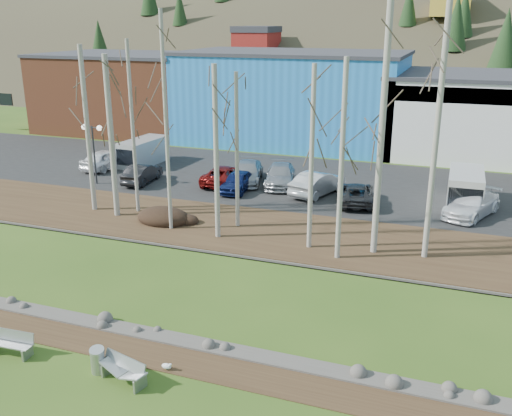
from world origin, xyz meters
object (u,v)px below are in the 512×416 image
at_px(car_9, 237,181).
at_px(car_4, 238,181).
at_px(street_lamp, 93,138).
at_px(litter_bin, 98,361).
at_px(van_white, 465,189).
at_px(bench_damaged, 124,370).
at_px(car_3, 280,175).
at_px(van_grey, 142,152).
at_px(seagull, 167,366).
at_px(car_8, 247,172).
at_px(car_6, 356,193).
at_px(car_0, 107,159).
at_px(car_2, 224,175).
at_px(car_5, 318,183).
at_px(car_1, 142,173).
at_px(car_7, 472,204).
at_px(bench_intact, 10,343).

bearing_deg(car_9, car_4, -1.61).
bearing_deg(street_lamp, car_9, 8.93).
relative_size(litter_bin, car_9, 0.21).
bearing_deg(van_white, car_4, -173.29).
height_order(bench_damaged, car_9, car_9).
bearing_deg(car_3, van_grey, 156.73).
distance_m(seagull, car_8, 22.70).
bearing_deg(car_6, car_0, -17.35).
distance_m(bench_damaged, car_3, 23.06).
bearing_deg(car_2, car_4, 137.66).
distance_m(car_5, car_9, 5.33).
relative_size(bench_damaged, car_1, 0.46).
xyz_separation_m(seagull, car_6, (2.55, 19.73, 0.61)).
relative_size(bench_damaged, car_9, 0.48).
relative_size(car_0, car_7, 0.95).
relative_size(bench_intact, van_grey, 0.37).
bearing_deg(car_4, bench_intact, -92.12).
distance_m(litter_bin, car_2, 22.37).
xyz_separation_m(car_1, car_8, (6.85, 2.67, 0.05)).
relative_size(car_4, van_white, 0.80).
distance_m(car_5, van_grey, 15.27).
height_order(seagull, car_4, car_4).
bearing_deg(car_9, van_grey, 154.94).
height_order(street_lamp, car_7, street_lamp).
bearing_deg(bench_intact, car_1, 105.25).
relative_size(bench_intact, car_2, 0.37).
bearing_deg(van_white, bench_damaged, -114.30).
bearing_deg(van_grey, car_5, -8.07).
height_order(street_lamp, car_9, street_lamp).
height_order(car_8, van_white, van_white).
bearing_deg(seagull, car_6, 86.64).
xyz_separation_m(bench_intact, car_8, (-0.02, 22.97, 0.42)).
xyz_separation_m(litter_bin, car_8, (-3.47, 22.84, 0.44)).
bearing_deg(car_8, van_grey, 154.49).
bearing_deg(car_1, car_9, 177.79).
bearing_deg(street_lamp, car_7, 3.10).
bearing_deg(car_3, car_6, -36.11).
bearing_deg(car_3, car_1, -178.20).
xyz_separation_m(car_5, van_grey, (-14.94, 3.17, 0.23)).
xyz_separation_m(bench_intact, street_lamp, (-9.75, 18.97, 2.95)).
bearing_deg(car_9, car_1, -178.71).
xyz_separation_m(car_7, van_grey, (-24.40, 4.26, 0.31)).
relative_size(bench_intact, litter_bin, 2.16).
relative_size(seagull, van_white, 0.09).
bearing_deg(van_grey, car_3, -5.10).
height_order(car_0, car_8, car_0).
height_order(seagull, car_9, car_9).
distance_m(litter_bin, street_lamp, 23.20).
relative_size(car_0, car_3, 0.92).
relative_size(street_lamp, car_7, 0.87).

